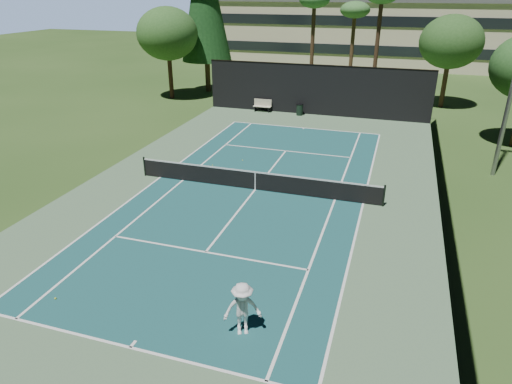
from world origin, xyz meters
The scene contains 19 objects.
ground centered at (0.00, 0.00, 0.00)m, with size 160.00×160.00×0.00m, color #2C4A1C.
apron_slab centered at (0.00, 0.00, 0.01)m, with size 18.00×32.00×0.01m, color #517451.
court_surface centered at (0.00, 0.00, 0.01)m, with size 10.97×23.77×0.01m, color #194F50.
court_lines centered at (0.00, 0.00, 0.02)m, with size 11.07×23.87×0.01m.
tennis_net centered at (0.00, 0.00, 0.56)m, with size 12.90×0.10×1.10m.
fence centered at (0.00, 0.06, 2.01)m, with size 18.04×32.05×4.03m.
player centered at (2.90, -10.28, 0.88)m, with size 1.14×0.66×1.76m, color white.
tennis_ball_a centered at (-3.62, -10.67, 0.04)m, with size 0.08×0.08×0.08m, color #BDD731.
tennis_ball_b centered at (-3.46, 2.57, 0.03)m, with size 0.07×0.07×0.07m, color #C8D22F.
tennis_ball_c centered at (-0.09, 1.95, 0.04)m, with size 0.07×0.07×0.07m, color #C1CE2E.
tennis_ball_d centered at (-2.05, 3.90, 0.03)m, with size 0.06×0.06×0.06m, color yellow.
park_bench centered at (-4.39, 15.72, 0.55)m, with size 1.50×0.45×1.02m.
trash_bin centered at (-1.14, 15.45, 0.48)m, with size 0.56×0.56×0.95m.
palm_a centered at (-2.00, 24.00, 8.19)m, with size 2.80×2.80×9.32m.
palm_b centered at (1.50, 26.00, 7.36)m, with size 2.80×2.80×8.42m.
palm_c centered at (4.00, 23.00, 8.60)m, with size 2.80×2.80×9.77m.
decid_tree_a centered at (10.00, 22.00, 5.42)m, with size 5.12×5.12×7.62m.
decid_tree_c centered at (-14.00, 18.00, 5.76)m, with size 5.44×5.44×8.09m.
campus_building centered at (0.00, 45.98, 4.21)m, with size 40.50×12.50×8.30m.
Camera 1 is at (6.57, -20.49, 9.55)m, focal length 32.00 mm.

